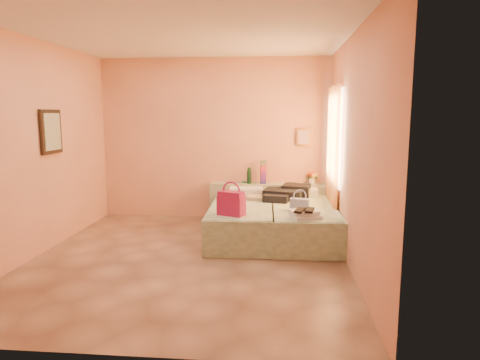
% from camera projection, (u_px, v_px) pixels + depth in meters
% --- Properties ---
extents(ground, '(4.50, 4.50, 0.00)m').
position_uv_depth(ground, '(189.00, 258.00, 5.50)').
color(ground, tan).
rests_on(ground, ground).
extents(room_walls, '(4.02, 4.51, 2.81)m').
position_uv_depth(room_walls, '(210.00, 118.00, 5.76)').
color(room_walls, '#F6AB83').
rests_on(room_walls, ground).
extents(headboard_ledge, '(2.05, 0.30, 0.65)m').
position_uv_depth(headboard_ledge, '(269.00, 202.00, 7.43)').
color(headboard_ledge, '#A5B493').
rests_on(headboard_ledge, ground).
extents(bed_left, '(0.96, 2.03, 0.50)m').
position_uv_depth(bed_left, '(242.00, 221.00, 6.44)').
color(bed_left, beige).
rests_on(bed_left, ground).
extents(bed_right, '(0.96, 2.03, 0.50)m').
position_uv_depth(bed_right, '(303.00, 222.00, 6.36)').
color(bed_right, beige).
rests_on(bed_right, ground).
extents(water_bottle, '(0.10, 0.10, 0.27)m').
position_uv_depth(water_bottle, '(249.00, 176.00, 7.34)').
color(water_bottle, '#163D27').
rests_on(water_bottle, headboard_ledge).
extents(rainbow_box, '(0.11, 0.11, 0.40)m').
position_uv_depth(rainbow_box, '(263.00, 172.00, 7.34)').
color(rainbow_box, '#A6144C').
rests_on(rainbow_box, headboard_ledge).
extents(small_dish, '(0.14, 0.14, 0.03)m').
position_uv_depth(small_dish, '(245.00, 182.00, 7.46)').
color(small_dish, '#559C70').
rests_on(small_dish, headboard_ledge).
extents(green_book, '(0.18, 0.15, 0.03)m').
position_uv_depth(green_book, '(292.00, 183.00, 7.33)').
color(green_book, '#25452A').
rests_on(green_book, headboard_ledge).
extents(flower_vase, '(0.25, 0.25, 0.25)m').
position_uv_depth(flower_vase, '(312.00, 176.00, 7.35)').
color(flower_vase, white).
rests_on(flower_vase, headboard_ledge).
extents(magenta_handbag, '(0.39, 0.31, 0.33)m').
position_uv_depth(magenta_handbag, '(231.00, 203.00, 5.71)').
color(magenta_handbag, '#A6144C').
rests_on(magenta_handbag, bed_left).
extents(khaki_garment, '(0.39, 0.33, 0.06)m').
position_uv_depth(khaki_garment, '(259.00, 198.00, 6.74)').
color(khaki_garment, tan).
rests_on(khaki_garment, bed_left).
extents(clothes_pile, '(0.78, 0.78, 0.19)m').
position_uv_depth(clothes_pile, '(287.00, 193.00, 6.81)').
color(clothes_pile, black).
rests_on(clothes_pile, bed_right).
extents(blue_handbag, '(0.28, 0.16, 0.17)m').
position_uv_depth(blue_handbag, '(300.00, 205.00, 5.98)').
color(blue_handbag, '#3B498E').
rests_on(blue_handbag, bed_right).
extents(towel_stack, '(0.43, 0.40, 0.10)m').
position_uv_depth(towel_stack, '(306.00, 214.00, 5.55)').
color(towel_stack, white).
rests_on(towel_stack, bed_right).
extents(sandal_pair, '(0.27, 0.31, 0.03)m').
position_uv_depth(sandal_pair, '(305.00, 210.00, 5.49)').
color(sandal_pair, black).
rests_on(sandal_pair, towel_stack).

